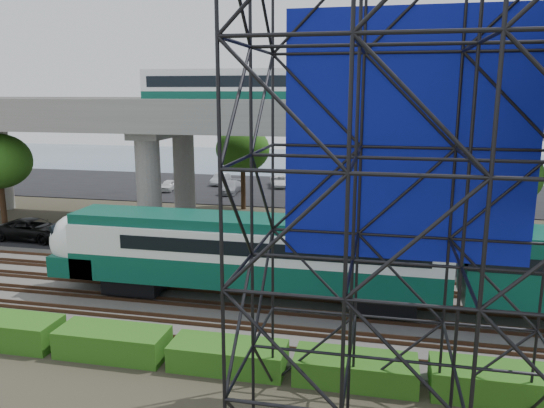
# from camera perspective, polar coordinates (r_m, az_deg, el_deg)

# --- Properties ---
(ground) EXTENTS (140.00, 140.00, 0.00)m
(ground) POSITION_cam_1_polar(r_m,az_deg,el_deg) (26.12, -4.09, -12.42)
(ground) COLOR #474233
(ground) RESTS_ON ground
(ballast_bed) EXTENTS (90.00, 12.00, 0.20)m
(ballast_bed) POSITION_cam_1_polar(r_m,az_deg,el_deg) (27.84, -2.94, -10.58)
(ballast_bed) COLOR slate
(ballast_bed) RESTS_ON ground
(service_road) EXTENTS (90.00, 5.00, 0.08)m
(service_road) POSITION_cam_1_polar(r_m,az_deg,el_deg) (35.65, 0.60, -5.53)
(service_road) COLOR black
(service_road) RESTS_ON ground
(parking_lot) EXTENTS (90.00, 18.00, 0.08)m
(parking_lot) POSITION_cam_1_polar(r_m,az_deg,el_deg) (58.21, 5.20, 1.33)
(parking_lot) COLOR black
(parking_lot) RESTS_ON ground
(harbor_water) EXTENTS (140.00, 40.00, 0.03)m
(harbor_water) POSITION_cam_1_polar(r_m,az_deg,el_deg) (79.83, 7.12, 4.18)
(harbor_water) COLOR #42566C
(harbor_water) RESTS_ON ground
(rail_tracks) EXTENTS (90.00, 9.52, 0.16)m
(rail_tracks) POSITION_cam_1_polar(r_m,az_deg,el_deg) (27.77, -2.94, -10.23)
(rail_tracks) COLOR #472D1E
(rail_tracks) RESTS_ON ballast_bed
(commuter_train) EXTENTS (29.30, 3.06, 4.30)m
(commuter_train) POSITION_cam_1_polar(r_m,az_deg,el_deg) (26.36, 2.54, -5.45)
(commuter_train) COLOR black
(commuter_train) RESTS_ON rail_tracks
(overpass) EXTENTS (80.00, 12.00, 12.40)m
(overpass) POSITION_cam_1_polar(r_m,az_deg,el_deg) (39.54, 1.66, 8.28)
(overpass) COLOR #9E9B93
(overpass) RESTS_ON ground
(scaffold_tower) EXTENTS (9.36, 6.36, 15.00)m
(scaffold_tower) POSITION_cam_1_polar(r_m,az_deg,el_deg) (15.21, 14.53, -0.97)
(scaffold_tower) COLOR black
(scaffold_tower) RESTS_ON ground
(hedge_strip) EXTENTS (34.60, 1.80, 1.20)m
(hedge_strip) POSITION_cam_1_polar(r_m,az_deg,el_deg) (21.91, -4.72, -15.86)
(hedge_strip) COLOR #285713
(hedge_strip) RESTS_ON ground
(trees) EXTENTS (40.94, 16.94, 7.69)m
(trees) POSITION_cam_1_polar(r_m,az_deg,el_deg) (40.94, -4.23, 4.67)
(trees) COLOR #382314
(trees) RESTS_ON ground
(suv) EXTENTS (5.64, 2.74, 1.55)m
(suv) POSITION_cam_1_polar(r_m,az_deg,el_deg) (42.73, -24.21, -2.51)
(suv) COLOR black
(suv) RESTS_ON service_road
(parked_cars) EXTENTS (36.93, 9.65, 1.30)m
(parked_cars) POSITION_cam_1_polar(r_m,az_deg,el_deg) (57.57, 5.14, 1.87)
(parked_cars) COLOR white
(parked_cars) RESTS_ON parking_lot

